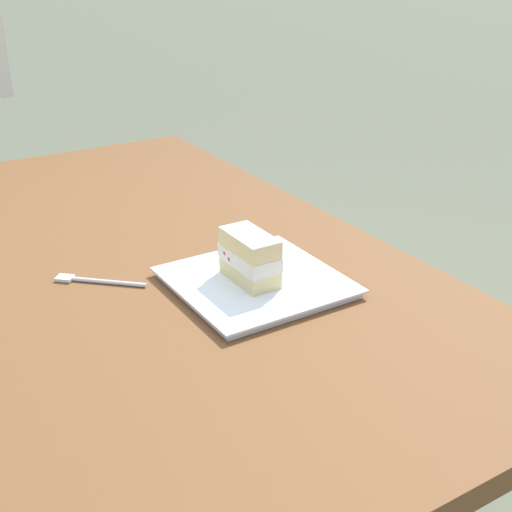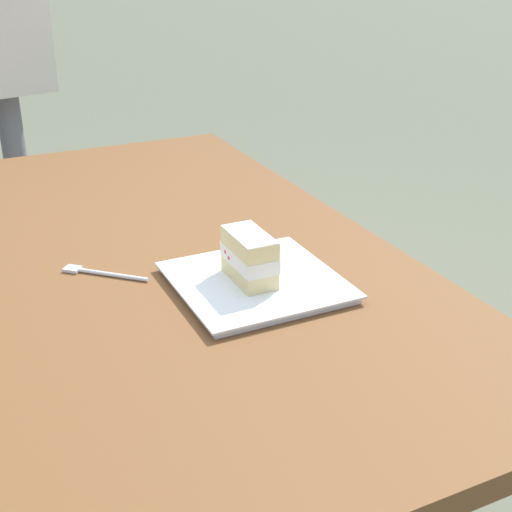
% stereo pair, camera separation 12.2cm
% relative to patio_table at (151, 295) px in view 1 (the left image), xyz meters
% --- Properties ---
extents(patio_table, '(1.57, 0.88, 0.72)m').
position_rel_patio_table_xyz_m(patio_table, '(0.00, 0.00, 0.00)').
color(patio_table, brown).
rests_on(patio_table, ground).
extents(dessert_plate, '(0.28, 0.28, 0.02)m').
position_rel_patio_table_xyz_m(dessert_plate, '(-0.23, -0.11, 0.10)').
color(dessert_plate, white).
rests_on(dessert_plate, patio_table).
extents(cake_slice, '(0.12, 0.07, 0.09)m').
position_rel_patio_table_xyz_m(cake_slice, '(-0.23, -0.10, 0.15)').
color(cake_slice, '#EAD18C').
rests_on(cake_slice, dessert_plate).
extents(dessert_fork, '(0.13, 0.14, 0.01)m').
position_rel_patio_table_xyz_m(dessert_fork, '(-0.06, 0.13, 0.09)').
color(dessert_fork, silver).
rests_on(dessert_fork, patio_table).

